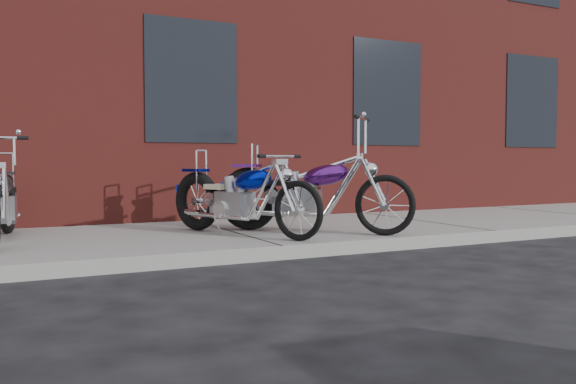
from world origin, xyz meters
TOP-DOWN VIEW (x-y plane):
  - ground at (0.00, 0.00)m, footprint 120.00×120.00m
  - sidewalk at (0.00, 1.50)m, footprint 22.00×3.00m
  - building_brick at (0.00, 8.00)m, footprint 22.00×10.00m
  - chopper_purple at (0.81, 0.90)m, footprint 1.84×1.88m
  - chopper_blue at (-0.04, 1.07)m, footprint 1.07×2.17m
  - chopper_third at (-2.59, 1.74)m, footprint 0.57×2.24m

SIDE VIEW (x-z plane):
  - ground at x=0.00m, z-range 0.00..0.00m
  - sidewalk at x=0.00m, z-range 0.00..0.15m
  - chopper_third at x=-2.59m, z-range -0.01..1.13m
  - chopper_blue at x=-0.04m, z-range 0.06..1.08m
  - chopper_purple at x=0.81m, z-range -0.10..1.31m
  - building_brick at x=0.00m, z-range 0.00..8.00m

